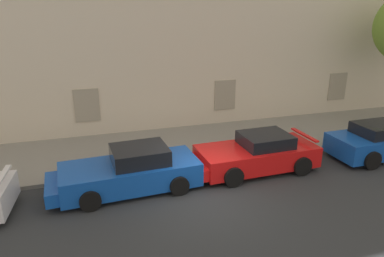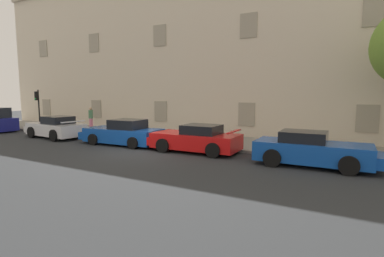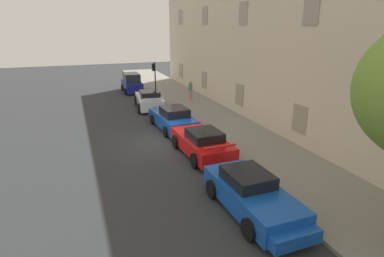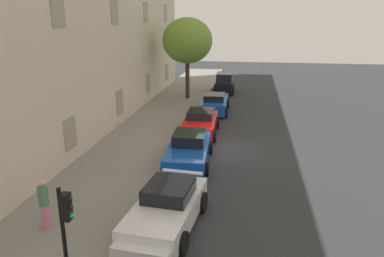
{
  "view_description": "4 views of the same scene",
  "coord_description": "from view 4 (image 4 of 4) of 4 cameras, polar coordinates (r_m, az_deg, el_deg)",
  "views": [
    {
      "loc": [
        -3.45,
        -9.82,
        5.9
      ],
      "look_at": [
        0.33,
        2.44,
        1.49
      ],
      "focal_mm": 33.83,
      "sensor_mm": 36.0,
      "label": 1
    },
    {
      "loc": [
        9.62,
        -11.84,
        2.96
      ],
      "look_at": [
        1.97,
        1.87,
        1.1
      ],
      "focal_mm": 28.08,
      "sensor_mm": 36.0,
      "label": 2
    },
    {
      "loc": [
        16.74,
        -4.49,
        6.41
      ],
      "look_at": [
        1.94,
        0.98,
        1.27
      ],
      "focal_mm": 29.99,
      "sensor_mm": 36.0,
      "label": 3
    },
    {
      "loc": [
        -18.62,
        -1.62,
        6.82
      ],
      "look_at": [
        -0.6,
        1.3,
        1.27
      ],
      "focal_mm": 34.68,
      "sensor_mm": 36.0,
      "label": 4
    }
  ],
  "objects": [
    {
      "name": "pedestrian_admiring",
      "position": [
        13.1,
        -21.79,
        -10.67
      ],
      "size": [
        0.46,
        0.46,
        1.71
      ],
      "color": "pink",
      "rests_on": "sidewalk"
    },
    {
      "name": "sportscar_white_middle",
      "position": [
        22.05,
        1.19,
        0.58
      ],
      "size": [
        4.84,
        2.21,
        1.39
      ],
      "color": "red",
      "rests_on": "ground"
    },
    {
      "name": "building_facade",
      "position": [
        21.07,
        -19.23,
        14.01
      ],
      "size": [
        41.81,
        3.69,
        12.13
      ],
      "color": "beige",
      "rests_on": "ground"
    },
    {
      "name": "sportscar_tail_end",
      "position": [
        27.64,
        3.53,
        3.94
      ],
      "size": [
        4.86,
        2.11,
        1.41
      ],
      "color": "#144CB2",
      "rests_on": "ground"
    },
    {
      "name": "traffic_light",
      "position": [
        9.17,
        -18.81,
        -14.09
      ],
      "size": [
        0.22,
        0.36,
        3.05
      ],
      "color": "black",
      "rests_on": "sidewalk"
    },
    {
      "name": "hatchback_distant",
      "position": [
        34.44,
        4.99,
        6.83
      ],
      "size": [
        3.59,
        1.82,
        1.85
      ],
      "color": "black",
      "rests_on": "ground"
    },
    {
      "name": "sidewalk",
      "position": [
        20.69,
        -8.19,
        -2.31
      ],
      "size": [
        60.0,
        4.48,
        0.14
      ],
      "primitive_type": "cube",
      "color": "gray",
      "rests_on": "ground"
    },
    {
      "name": "ground_plane",
      "position": [
        19.89,
        3.97,
        -3.18
      ],
      "size": [
        80.0,
        80.0,
        0.0
      ],
      "primitive_type": "plane",
      "color": "#2B2D30"
    },
    {
      "name": "sportscar_yellow_flank",
      "position": [
        17.62,
        -0.57,
        -3.69
      ],
      "size": [
        5.01,
        2.27,
        1.46
      ],
      "color": "#144CB2",
      "rests_on": "ground"
    },
    {
      "name": "tree_near_kerb",
      "position": [
        30.99,
        -0.72,
        13.33
      ],
      "size": [
        4.08,
        4.08,
        6.61
      ],
      "color": "#38281E",
      "rests_on": "sidewalk"
    },
    {
      "name": "sportscar_red_lead",
      "position": [
        12.53,
        -4.16,
        -12.65
      ],
      "size": [
        4.77,
        2.4,
        1.44
      ],
      "color": "white",
      "rests_on": "ground"
    }
  ]
}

